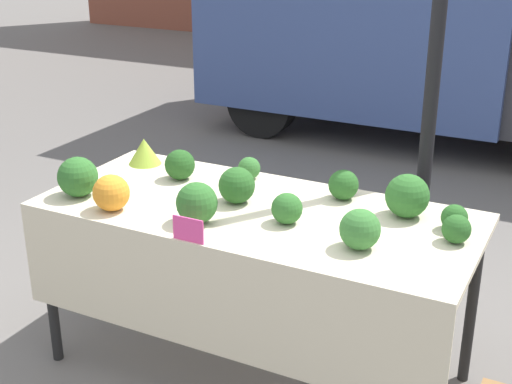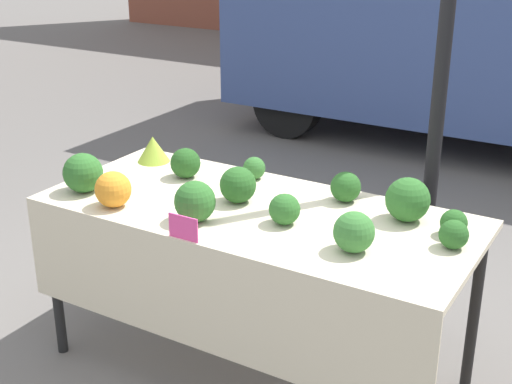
# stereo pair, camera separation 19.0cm
# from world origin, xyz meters

# --- Properties ---
(ground_plane) EXTENTS (40.00, 40.00, 0.00)m
(ground_plane) POSITION_xyz_m (0.00, 0.00, 0.00)
(ground_plane) COLOR slate
(tent_pole) EXTENTS (0.07, 0.07, 2.73)m
(tent_pole) POSITION_xyz_m (0.57, 0.71, 1.37)
(tent_pole) COLOR black
(tent_pole) RESTS_ON ground_plane
(market_table) EXTENTS (1.95, 0.86, 0.84)m
(market_table) POSITION_xyz_m (0.00, -0.07, 0.74)
(market_table) COLOR beige
(market_table) RESTS_ON ground_plane
(orange_cauliflower) EXTENTS (0.16, 0.16, 0.16)m
(orange_cauliflower) POSITION_xyz_m (-0.56, -0.30, 0.92)
(orange_cauliflower) COLOR orange
(orange_cauliflower) RESTS_ON market_table
(romanesco_head) EXTENTS (0.17, 0.17, 0.14)m
(romanesco_head) POSITION_xyz_m (-0.79, 0.27, 0.91)
(romanesco_head) COLOR #93B238
(romanesco_head) RESTS_ON market_table
(broccoli_head_0) EXTENTS (0.12, 0.12, 0.12)m
(broccoli_head_0) POSITION_xyz_m (0.86, 0.06, 0.90)
(broccoli_head_0) COLOR #285B23
(broccoli_head_0) RESTS_ON market_table
(broccoli_head_1) EXTENTS (0.11, 0.11, 0.11)m
(broccoli_head_1) POSITION_xyz_m (-0.20, 0.32, 0.90)
(broccoli_head_1) COLOR #336B2D
(broccoli_head_1) RESTS_ON market_table
(broccoli_head_2) EXTENTS (0.15, 0.15, 0.15)m
(broccoli_head_2) POSITION_xyz_m (-0.50, 0.17, 0.92)
(broccoli_head_2) COLOR #23511E
(broccoli_head_2) RESTS_ON market_table
(broccoli_head_3) EXTENTS (0.17, 0.17, 0.17)m
(broccoli_head_3) POSITION_xyz_m (-0.11, 0.03, 0.93)
(broccoli_head_3) COLOR #285B23
(broccoli_head_3) RESTS_ON market_table
(broccoli_head_4) EXTENTS (0.11, 0.11, 0.11)m
(broccoli_head_4) POSITION_xyz_m (0.83, 0.17, 0.90)
(broccoli_head_4) COLOR #285B23
(broccoli_head_4) RESTS_ON market_table
(broccoli_head_5) EXTENTS (0.18, 0.18, 0.18)m
(broccoli_head_5) POSITION_xyz_m (-0.16, -0.24, 0.93)
(broccoli_head_5) COLOR #2D6628
(broccoli_head_5) RESTS_ON market_table
(broccoli_head_6) EXTENTS (0.19, 0.19, 0.19)m
(broccoli_head_6) POSITION_xyz_m (-0.80, -0.23, 0.94)
(broccoli_head_6) COLOR #2D6628
(broccoli_head_6) RESTS_ON market_table
(broccoli_head_7) EXTENTS (0.13, 0.13, 0.13)m
(broccoli_head_7) POSITION_xyz_m (0.19, -0.08, 0.91)
(broccoli_head_7) COLOR #2D6628
(broccoli_head_7) RESTS_ON market_table
(broccoli_head_8) EXTENTS (0.19, 0.19, 0.19)m
(broccoli_head_8) POSITION_xyz_m (0.61, 0.22, 0.94)
(broccoli_head_8) COLOR #2D6628
(broccoli_head_8) RESTS_ON market_table
(broccoli_head_9) EXTENTS (0.16, 0.16, 0.16)m
(broccoli_head_9) POSITION_xyz_m (0.54, -0.17, 0.92)
(broccoli_head_9) COLOR #387533
(broccoli_head_9) RESTS_ON market_table
(broccoli_head_10) EXTENTS (0.14, 0.14, 0.14)m
(broccoli_head_10) POSITION_xyz_m (0.30, 0.28, 0.91)
(broccoli_head_10) COLOR #285B23
(broccoli_head_10) RESTS_ON market_table
(price_sign) EXTENTS (0.14, 0.01, 0.10)m
(price_sign) POSITION_xyz_m (-0.09, -0.42, 0.89)
(price_sign) COLOR #EF4793
(price_sign) RESTS_ON market_table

